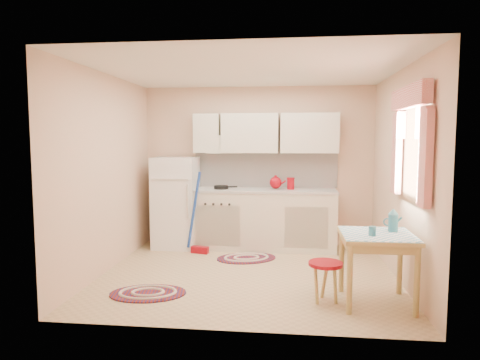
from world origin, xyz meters
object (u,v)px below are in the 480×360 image
(fridge, at_px, (176,202))
(stool, at_px, (325,282))
(base_cabinets, at_px, (261,220))
(table, at_px, (376,269))

(fridge, xyz_separation_m, stool, (2.12, -2.07, -0.49))
(base_cabinets, relative_size, stool, 5.36)
(fridge, height_order, base_cabinets, fridge)
(base_cabinets, bearing_deg, table, -58.00)
(base_cabinets, height_order, table, base_cabinets)
(base_cabinets, relative_size, table, 3.12)
(stool, bearing_deg, table, 2.10)
(stool, bearing_deg, base_cabinets, 110.69)
(fridge, xyz_separation_m, table, (2.64, -2.05, -0.34))
(table, xyz_separation_m, stool, (-0.51, -0.02, -0.15))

